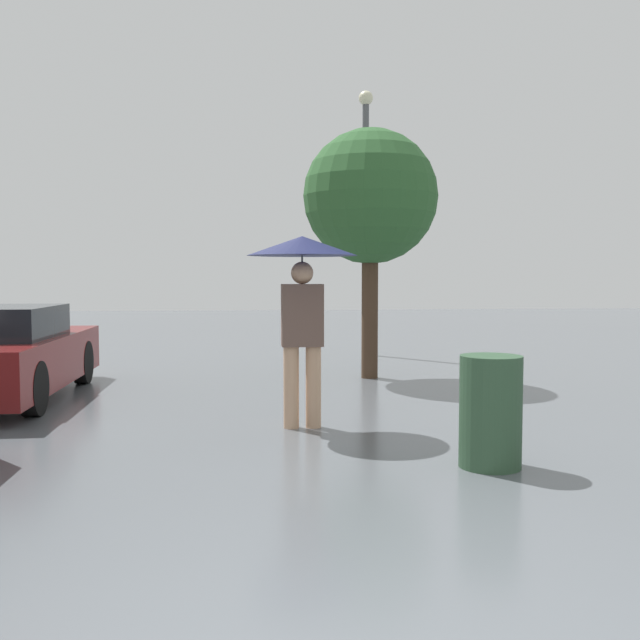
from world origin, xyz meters
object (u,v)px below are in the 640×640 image
Objects in this scene: tree at (370,198)px; trash_bin at (490,411)px; pedestrian at (302,275)px; street_lamp at (365,202)px.

trash_bin is (0.08, -5.03, -2.23)m from tree.
street_lamp is at bearing 74.96° from pedestrian.
pedestrian is 2.39m from trash_bin.
street_lamp is at bearing 81.60° from tree.
street_lamp reaches higher than pedestrian.
street_lamp is (0.46, 3.10, 0.28)m from tree.
pedestrian is 6.88m from street_lamp.
trash_bin is at bearing -49.94° from pedestrian.
tree is at bearing -98.40° from street_lamp.
tree is (1.29, 3.40, 1.14)m from pedestrian.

